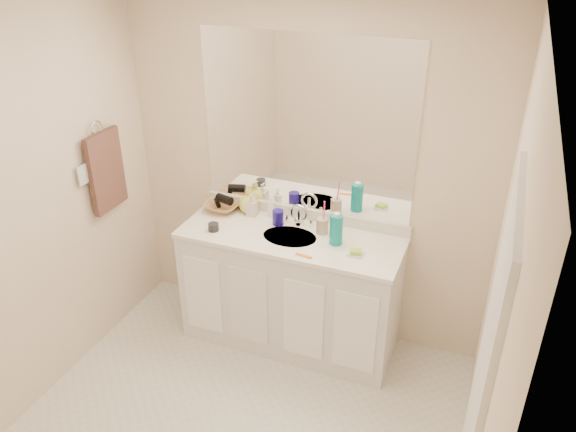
{
  "coord_description": "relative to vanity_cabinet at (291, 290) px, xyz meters",
  "views": [
    {
      "loc": [
        1.19,
        -2.03,
        2.76
      ],
      "look_at": [
        0.0,
        0.97,
        1.05
      ],
      "focal_mm": 35.0,
      "sensor_mm": 36.0,
      "label": 1
    }
  ],
  "objects": [
    {
      "name": "faucet",
      "position": [
        0.0,
        0.16,
        0.51
      ],
      "size": [
        0.02,
        0.02,
        0.11
      ],
      "primitive_type": "cylinder",
      "color": "silver",
      "rests_on": "countertop"
    },
    {
      "name": "backsplash",
      "position": [
        0.0,
        0.26,
        0.5
      ],
      "size": [
        1.52,
        0.03,
        0.08
      ],
      "primitive_type": "cube",
      "color": "silver",
      "rests_on": "countertop"
    },
    {
      "name": "soap_bottle_cream",
      "position": [
        -0.36,
        0.17,
        0.54
      ],
      "size": [
        0.08,
        0.08,
        0.16
      ],
      "primitive_type": "imported",
      "rotation": [
        0.0,
        0.0,
        0.08
      ],
      "color": "beige",
      "rests_on": "countertop"
    },
    {
      "name": "orange_comb",
      "position": [
        0.17,
        -0.22,
        0.46
      ],
      "size": [
        0.12,
        0.04,
        0.0
      ],
      "primitive_type": "cube",
      "rotation": [
        0.0,
        0.0,
        -0.13
      ],
      "color": "orange",
      "rests_on": "countertop"
    },
    {
      "name": "mouthwash_bottle",
      "position": [
        0.31,
        0.01,
        0.56
      ],
      "size": [
        0.1,
        0.1,
        0.2
      ],
      "primitive_type": "cylinder",
      "rotation": [
        0.0,
        0.0,
        0.15
      ],
      "color": "#0B8782",
      "rests_on": "countertop"
    },
    {
      "name": "switch_plate",
      "position": [
        -1.27,
        -0.45,
        0.88
      ],
      "size": [
        0.01,
        0.08,
        0.13
      ],
      "primitive_type": "cube",
      "color": "silver",
      "rests_on": "wall_left"
    },
    {
      "name": "wall_left",
      "position": [
        -1.3,
        -1.02,
        0.77
      ],
      "size": [
        0.02,
        2.6,
        2.4
      ],
      "primitive_type": "cube",
      "color": "beige",
      "rests_on": "floor"
    },
    {
      "name": "sink_basin",
      "position": [
        0.0,
        -0.02,
        0.44
      ],
      "size": [
        0.37,
        0.37,
        0.02
      ],
      "primitive_type": "cylinder",
      "color": "beige",
      "rests_on": "countertop"
    },
    {
      "name": "countertop",
      "position": [
        0.0,
        0.0,
        0.44
      ],
      "size": [
        1.52,
        0.57,
        0.03
      ],
      "primitive_type": "cube",
      "color": "white",
      "rests_on": "vanity_cabinet"
    },
    {
      "name": "dark_jar",
      "position": [
        -0.51,
        -0.13,
        0.48
      ],
      "size": [
        0.09,
        0.09,
        0.05
      ],
      "primitive_type": "cylinder",
      "rotation": [
        0.0,
        0.0,
        0.32
      ],
      "color": "black",
      "rests_on": "countertop"
    },
    {
      "name": "green_soap",
      "position": [
        0.47,
        -0.09,
        0.48
      ],
      "size": [
        0.09,
        0.07,
        0.03
      ],
      "primitive_type": "cube",
      "rotation": [
        0.0,
        0.0,
        0.25
      ],
      "color": "#9EDA35",
      "rests_on": "soap_dish"
    },
    {
      "name": "wicker_basket",
      "position": [
        -0.6,
        0.16,
        0.49
      ],
      "size": [
        0.26,
        0.26,
        0.06
      ],
      "primitive_type": "imported",
      "rotation": [
        0.0,
        0.0,
        -0.03
      ],
      "color": "#A16C41",
      "rests_on": "countertop"
    },
    {
      "name": "mirror",
      "position": [
        0.0,
        0.27,
        1.14
      ],
      "size": [
        1.48,
        0.01,
        1.2
      ],
      "primitive_type": "cube",
      "color": "white",
      "rests_on": "wall_back"
    },
    {
      "name": "hand_towel",
      "position": [
        -1.25,
        -0.25,
        0.82
      ],
      "size": [
        0.04,
        0.32,
        0.55
      ],
      "primitive_type": "cube",
      "color": "#36221D",
      "rests_on": "towel_ring"
    },
    {
      "name": "wall_right",
      "position": [
        1.3,
        -1.02,
        0.77
      ],
      "size": [
        0.02,
        2.6,
        2.4
      ],
      "primitive_type": "cube",
      "color": "beige",
      "rests_on": "floor"
    },
    {
      "name": "soap_bottle_white",
      "position": [
        -0.23,
        0.21,
        0.54
      ],
      "size": [
        0.08,
        0.08,
        0.17
      ],
      "primitive_type": "imported",
      "rotation": [
        0.0,
        0.0,
        0.24
      ],
      "color": "white",
      "rests_on": "countertop"
    },
    {
      "name": "toothbrush",
      "position": [
        0.2,
        0.11,
        0.6
      ],
      "size": [
        0.02,
        0.04,
        0.19
      ],
      "primitive_type": "cylinder",
      "rotation": [
        0.14,
        0.0,
        0.42
      ],
      "color": "#F6409C",
      "rests_on": "tan_cup"
    },
    {
      "name": "ceiling",
      "position": [
        0.0,
        -1.02,
        1.97
      ],
      "size": [
        2.6,
        2.6,
        0.02
      ],
      "primitive_type": "cube",
      "color": "white",
      "rests_on": "wall_back"
    },
    {
      "name": "blue_mug",
      "position": [
        -0.14,
        0.11,
        0.51
      ],
      "size": [
        0.08,
        0.08,
        0.11
      ],
      "primitive_type": "cylinder",
      "rotation": [
        0.0,
        0.0,
        0.09
      ],
      "color": "navy",
      "rests_on": "countertop"
    },
    {
      "name": "hair_dryer",
      "position": [
        -0.58,
        0.16,
        0.54
      ],
      "size": [
        0.14,
        0.1,
        0.06
      ],
      "primitive_type": "cylinder",
      "rotation": [
        0.0,
        1.57,
        -0.29
      ],
      "color": "black",
      "rests_on": "wicker_basket"
    },
    {
      "name": "wall_back",
      "position": [
        0.0,
        0.28,
        0.77
      ],
      "size": [
        2.6,
        0.02,
        2.4
      ],
      "primitive_type": "cube",
      "color": "beige",
      "rests_on": "floor"
    },
    {
      "name": "door",
      "position": [
        1.29,
        -1.32,
        0.57
      ],
      "size": [
        0.02,
        0.82,
        2.0
      ],
      "primitive_type": "cube",
      "color": "white",
      "rests_on": "floor"
    },
    {
      "name": "vanity_cabinet",
      "position": [
        0.0,
        0.0,
        0.0
      ],
      "size": [
        1.5,
        0.55,
        0.85
      ],
      "primitive_type": "cube",
      "color": "silver",
      "rests_on": "floor"
    },
    {
      "name": "soap_dish",
      "position": [
        0.47,
        -0.09,
        0.46
      ],
      "size": [
        0.1,
        0.08,
        0.01
      ],
      "primitive_type": "cube",
      "rotation": [
        0.0,
        0.0,
        -0.04
      ],
      "color": "silver",
      "rests_on": "countertop"
    },
    {
      "name": "tan_cup",
      "position": [
        0.19,
        0.11,
        0.51
      ],
      "size": [
        0.1,
        0.1,
        0.11
      ],
      "primitive_type": "cylinder",
      "rotation": [
        0.0,
        0.0,
        -0.4
      ],
      "color": "tan",
      "rests_on": "countertop"
    },
    {
      "name": "soap_bottle_yellow",
      "position": [
        -0.41,
        0.21,
        0.55
      ],
      "size": [
        0.18,
        0.18,
        0.19
      ],
      "primitive_type": "imported",
      "rotation": [
        0.0,
        0.0,
        0.26
      ],
      "color": "#DCDF56",
      "rests_on": "countertop"
    },
    {
      "name": "towel_ring",
      "position": [
        -1.27,
        -0.25,
        1.12
      ],
      "size": [
        0.01,
        0.11,
        0.11
      ],
      "primitive_type": "torus",
      "rotation": [
        0.0,
        1.57,
        0.0
      ],
      "color": "silver",
      "rests_on": "wall_left"
    }
  ]
}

